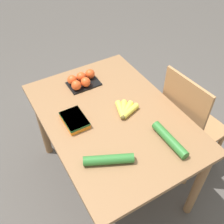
{
  "coord_description": "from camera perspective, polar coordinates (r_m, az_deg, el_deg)",
  "views": [
    {
      "loc": [
        1.03,
        -0.6,
        1.96
      ],
      "look_at": [
        0.0,
        0.0,
        0.78
      ],
      "focal_mm": 42.0,
      "sensor_mm": 36.0,
      "label": 1
    }
  ],
  "objects": [
    {
      "name": "chair",
      "position": [
        2.08,
        16.19,
        -2.66
      ],
      "size": [
        0.45,
        0.43,
        0.96
      ],
      "rotation": [
        0.0,
        0.0,
        3.22
      ],
      "color": "#A87547",
      "rests_on": "ground_plane"
    },
    {
      "name": "cucumber_far",
      "position": [
        1.56,
        12.45,
        -5.87
      ],
      "size": [
        0.28,
        0.05,
        0.05
      ],
      "color": "#2D702D",
      "rests_on": "dining_table"
    },
    {
      "name": "carrot_bag",
      "position": [
        1.65,
        -8.15,
        -1.69
      ],
      "size": [
        0.19,
        0.13,
        0.04
      ],
      "color": "orange",
      "rests_on": "dining_table"
    },
    {
      "name": "banana_bunch",
      "position": [
        1.7,
        2.88,
        0.44
      ],
      "size": [
        0.16,
        0.16,
        0.04
      ],
      "color": "brown",
      "rests_on": "dining_table"
    },
    {
      "name": "cucumber_near",
      "position": [
        1.44,
        -0.74,
        -10.32
      ],
      "size": [
        0.17,
        0.27,
        0.05
      ],
      "color": "#2D702D",
      "rests_on": "dining_table"
    },
    {
      "name": "tomato_pack",
      "position": [
        1.92,
        -6.64,
        6.9
      ],
      "size": [
        0.15,
        0.23,
        0.08
      ],
      "color": "black",
      "rests_on": "dining_table"
    },
    {
      "name": "dining_table",
      "position": [
        1.78,
        0.0,
        -3.26
      ],
      "size": [
        1.19,
        0.84,
        0.75
      ],
      "color": "olive",
      "rests_on": "ground_plane"
    },
    {
      "name": "ground_plane",
      "position": [
        2.29,
        0.0,
        -14.06
      ],
      "size": [
        12.0,
        12.0,
        0.0
      ],
      "primitive_type": "plane",
      "color": "#4C4742"
    }
  ]
}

